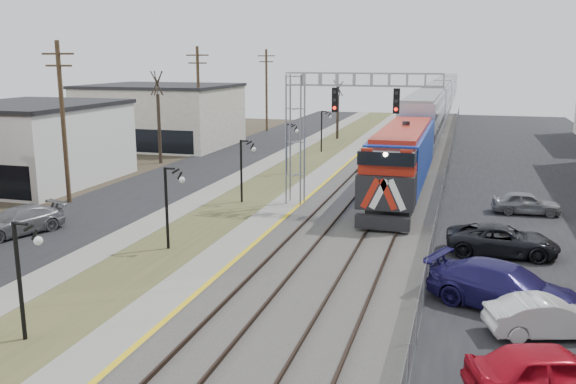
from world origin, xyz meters
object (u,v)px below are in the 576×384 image
at_px(signal_gantry, 323,116).
at_px(car_lot_b, 548,318).
at_px(train, 438,103).
at_px(car_lot_a, 553,375).

relative_size(signal_gantry, car_lot_b, 2.28).
xyz_separation_m(train, car_lot_b, (6.75, -66.02, -2.29)).
xyz_separation_m(train, car_lot_a, (6.41, -70.14, -2.17)).
bearing_deg(car_lot_a, signal_gantry, 10.88).
height_order(signal_gantry, car_lot_b, signal_gantry).
distance_m(train, car_lot_b, 66.40).
bearing_deg(train, car_lot_a, -84.78).
bearing_deg(car_lot_a, car_lot_b, -23.11).
distance_m(train, car_lot_a, 70.47).
relative_size(train, car_lot_a, 23.90).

